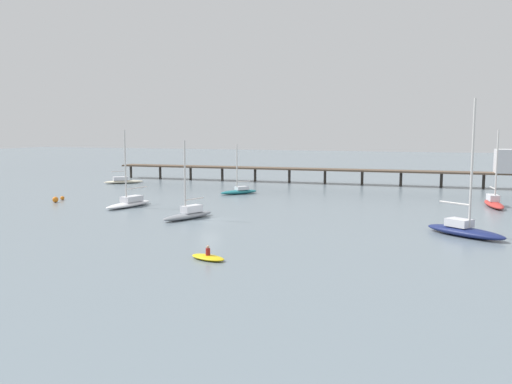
{
  "coord_description": "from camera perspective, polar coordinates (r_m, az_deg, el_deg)",
  "views": [
    {
      "loc": [
        24.71,
        -53.63,
        10.18
      ],
      "look_at": [
        0.0,
        15.6,
        1.5
      ],
      "focal_mm": 37.22,
      "sensor_mm": 36.0,
      "label": 1
    }
  ],
  "objects": [
    {
      "name": "sailboat_red",
      "position": [
        76.71,
        24.19,
        -0.96
      ],
      "size": [
        2.86,
        7.93,
        10.14
      ],
      "color": "red",
      "rests_on": "ground_plane"
    },
    {
      "name": "ground_plane",
      "position": [
        59.92,
        -5.03,
        -3.07
      ],
      "size": [
        400.0,
        400.0,
        0.0
      ],
      "primitive_type": "plane",
      "color": "slate"
    },
    {
      "name": "pier",
      "position": [
        99.46,
        13.85,
        2.7
      ],
      "size": [
        78.32,
        6.73,
        6.84
      ],
      "color": "brown",
      "rests_on": "ground_plane"
    },
    {
      "name": "sailboat_teal",
      "position": [
        84.1,
        -1.82,
        0.15
      ],
      "size": [
        5.44,
        6.12,
        7.87
      ],
      "color": "#1E727A",
      "rests_on": "ground_plane"
    },
    {
      "name": "sailboat_cream",
      "position": [
        103.8,
        -14.1,
        1.24
      ],
      "size": [
        6.98,
        6.33,
        10.02
      ],
      "color": "beige",
      "rests_on": "ground_plane"
    },
    {
      "name": "sailboat_white",
      "position": [
        72.17,
        -13.46,
        -1.04
      ],
      "size": [
        3.38,
        8.26,
        10.16
      ],
      "color": "white",
      "rests_on": "ground_plane"
    },
    {
      "name": "mooring_buoy_outer",
      "position": [
        81.9,
        -20.09,
        -0.61
      ],
      "size": [
        0.58,
        0.58,
        0.58
      ],
      "primitive_type": "sphere",
      "color": "orange",
      "rests_on": "ground_plane"
    },
    {
      "name": "dinghy_yellow",
      "position": [
        42.17,
        -5.18,
        -6.98
      ],
      "size": [
        3.42,
        2.3,
        1.14
      ],
      "color": "yellow",
      "rests_on": "ground_plane"
    },
    {
      "name": "sailboat_gray",
      "position": [
        61.34,
        -7.26,
        -2.26
      ],
      "size": [
        4.13,
        7.51,
        8.96
      ],
      "color": "gray",
      "rests_on": "ground_plane"
    },
    {
      "name": "mooring_buoy_inner",
      "position": [
        79.56,
        -20.76,
        -0.76
      ],
      "size": [
        0.81,
        0.81,
        0.81
      ],
      "primitive_type": "sphere",
      "color": "orange",
      "rests_on": "ground_plane"
    },
    {
      "name": "sailboat_navy",
      "position": [
        54.76,
        21.48,
        -3.67
      ],
      "size": [
        8.12,
        6.71,
        13.07
      ],
      "color": "navy",
      "rests_on": "ground_plane"
    }
  ]
}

